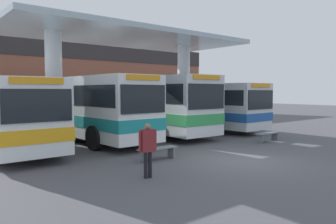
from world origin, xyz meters
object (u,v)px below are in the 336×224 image
Objects in this scene: transit_bus_left_bay at (0,110)px; transit_bus_right_bay at (140,102)px; transit_bus_center_bay at (84,105)px; transit_bus_far_right_bay at (192,104)px; waiting_bench_mid_platform at (268,135)px; pedestrian_waiting at (148,145)px; waiting_bench_near_pillar at (158,151)px.

transit_bus_right_bay is at bearing -174.10° from transit_bus_left_bay.
transit_bus_far_right_bay is (8.18, 0.34, -0.13)m from transit_bus_center_bay.
transit_bus_far_right_bay is 7.24m from waiting_bench_mid_platform.
transit_bus_right_bay reaches higher than transit_bus_far_right_bay.
transit_bus_right_bay is 11.05m from pedestrian_waiting.
transit_bus_left_bay is at bearing 109.59° from pedestrian_waiting.
transit_bus_left_bay is 12.87m from waiting_bench_mid_platform.
transit_bus_left_bay is 6.53× the size of waiting_bench_near_pillar.
waiting_bench_near_pillar is (-0.14, -6.66, -1.50)m from transit_bus_center_bay.
waiting_bench_near_pillar is (-8.31, -7.00, -1.37)m from transit_bus_far_right_bay.
transit_bus_left_bay is 7.75m from waiting_bench_near_pillar.
transit_bus_center_bay is 0.89× the size of transit_bus_right_bay.
transit_bus_left_bay is 8.66m from pedestrian_waiting.
waiting_bench_near_pillar is 7.05m from waiting_bench_mid_platform.
transit_bus_right_bay reaches higher than waiting_bench_mid_platform.
pedestrian_waiting is (-1.91, -8.51, -0.84)m from transit_bus_center_bay.
waiting_bench_near_pillar and waiting_bench_mid_platform have the same top height.
transit_bus_center_bay reaches higher than transit_bus_far_right_bay.
pedestrian_waiting is at bearing 75.15° from transit_bus_center_bay.
pedestrian_waiting is (2.20, -8.34, -0.72)m from transit_bus_left_bay.
transit_bus_right_bay is at bearing -171.88° from transit_bus_center_bay.
pedestrian_waiting is at bearing 39.77° from transit_bus_far_right_bay.
transit_bus_left_bay is 8.23m from transit_bus_right_bay.
waiting_bench_near_pillar is 0.97× the size of waiting_bench_mid_platform.
transit_bus_left_bay is 6.36× the size of waiting_bench_mid_platform.
transit_bus_right_bay is (8.18, 0.90, 0.17)m from transit_bus_left_bay.
pedestrian_waiting is (-5.98, -9.25, -0.89)m from transit_bus_right_bay.
transit_bus_far_right_bay is 10.95m from waiting_bench_near_pillar.
transit_bus_center_bay is 4.13m from transit_bus_right_bay.
pedestrian_waiting is at bearing 104.38° from transit_bus_left_bay.
transit_bus_right_bay is at bearing 111.02° from waiting_bench_mid_platform.
transit_bus_center_bay is 6.83m from waiting_bench_near_pillar.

